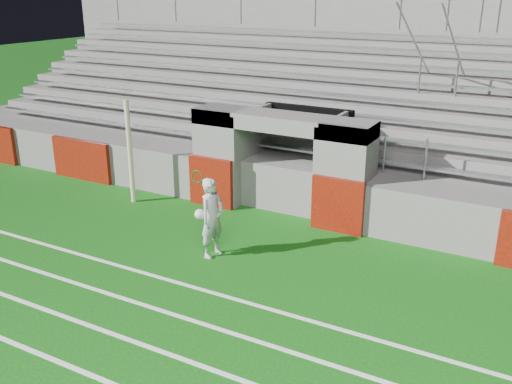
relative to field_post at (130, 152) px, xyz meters
The scene contains 5 objects.
ground 4.65m from the field_post, 29.35° to the right, with size 90.00×90.00×0.00m, color #0D4D0C.
field_post is the anchor object (origin of this frame).
stadium_structure 6.97m from the field_post, 56.33° to the left, with size 26.00×8.48×5.42m.
goalkeeper_with_ball 4.16m from the field_post, 25.31° to the right, with size 0.57×0.70×1.79m.
hose_coil 1.93m from the field_post, 24.53° to the left, with size 0.54×0.14×0.54m.
Camera 1 is at (6.17, -9.15, 5.62)m, focal length 40.00 mm.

